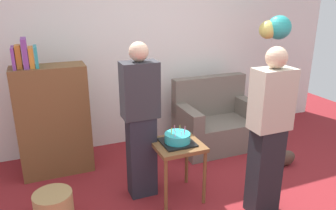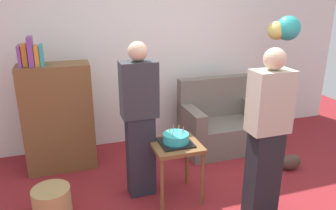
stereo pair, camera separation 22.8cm
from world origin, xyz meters
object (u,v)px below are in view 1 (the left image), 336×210
(person_blowing_candles, at_px, (141,121))
(balloon_bunch, at_px, (276,28))
(side_table, at_px, (177,152))
(wicker_basket, at_px, (54,207))
(person_holding_cake, at_px, (268,133))
(birthday_cake, at_px, (177,139))
(couch, at_px, (215,123))
(bookshelf, at_px, (53,119))
(handbag, at_px, (285,158))

(person_blowing_candles, distance_m, balloon_bunch, 2.32)
(side_table, height_order, wicker_basket, side_table)
(person_holding_cake, xyz_separation_m, wicker_basket, (-1.91, 0.60, -0.68))
(person_holding_cake, bearing_deg, wicker_basket, 4.98)
(birthday_cake, bearing_deg, couch, 43.40)
(bookshelf, height_order, birthday_cake, bookshelf)
(person_blowing_candles, distance_m, wicker_basket, 1.15)
(birthday_cake, xyz_separation_m, wicker_basket, (-1.23, 0.07, -0.52))
(handbag, bearing_deg, person_blowing_candles, 176.69)
(person_blowing_candles, xyz_separation_m, balloon_bunch, (2.09, 0.61, 0.79))
(bookshelf, height_order, side_table, bookshelf)
(wicker_basket, bearing_deg, person_blowing_candles, 8.32)
(couch, xyz_separation_m, side_table, (-1.01, -0.95, 0.19))
(couch, xyz_separation_m, person_holding_cake, (-0.33, -1.49, 0.49))
(bookshelf, relative_size, side_table, 2.59)
(birthday_cake, distance_m, handbag, 1.63)
(bookshelf, bearing_deg, birthday_cake, -42.85)
(bookshelf, bearing_deg, balloon_bunch, -4.54)
(person_holding_cake, bearing_deg, couch, -80.03)
(person_blowing_candles, xyz_separation_m, handbag, (1.85, -0.11, -0.73))
(side_table, xyz_separation_m, birthday_cake, (0.00, -0.00, 0.15))
(couch, relative_size, wicker_basket, 3.06)
(couch, distance_m, bookshelf, 2.16)
(side_table, relative_size, person_blowing_candles, 0.38)
(birthday_cake, height_order, balloon_bunch, balloon_bunch)
(side_table, relative_size, birthday_cake, 1.94)
(bookshelf, xyz_separation_m, person_holding_cake, (1.80, -1.57, 0.16))
(person_blowing_candles, relative_size, person_holding_cake, 1.00)
(couch, distance_m, handbag, 1.03)
(birthday_cake, relative_size, wicker_basket, 0.89)
(bookshelf, relative_size, person_blowing_candles, 0.99)
(side_table, xyz_separation_m, wicker_basket, (-1.23, 0.07, -0.38))
(handbag, bearing_deg, wicker_basket, -179.44)
(side_table, relative_size, balloon_bunch, 0.35)
(birthday_cake, relative_size, balloon_bunch, 0.18)
(birthday_cake, height_order, handbag, birthday_cake)
(person_holding_cake, bearing_deg, balloon_bunch, -106.70)
(balloon_bunch, bearing_deg, couch, 169.48)
(handbag, height_order, balloon_bunch, balloon_bunch)
(birthday_cake, height_order, wicker_basket, birthday_cake)
(side_table, distance_m, birthday_cake, 0.15)
(side_table, bearing_deg, couch, 43.40)
(person_blowing_candles, xyz_separation_m, person_holding_cake, (1.00, -0.73, 0.00))
(person_blowing_candles, height_order, balloon_bunch, balloon_bunch)
(person_blowing_candles, bearing_deg, birthday_cake, -43.31)
(side_table, distance_m, handbag, 1.59)
(couch, distance_m, person_blowing_candles, 1.60)
(side_table, xyz_separation_m, person_blowing_candles, (-0.32, 0.20, 0.31))
(couch, bearing_deg, person_holding_cake, -102.46)
(couch, xyz_separation_m, birthday_cake, (-1.01, -0.95, 0.33))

